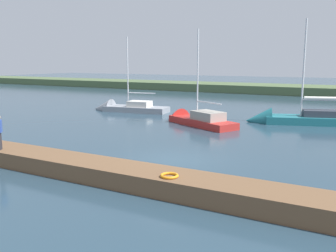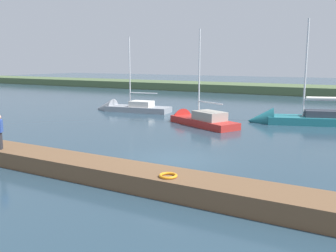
{
  "view_description": "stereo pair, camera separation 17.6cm",
  "coord_description": "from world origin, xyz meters",
  "views": [
    {
      "loc": [
        -8.16,
        15.45,
        4.73
      ],
      "look_at": [
        -0.09,
        0.65,
        1.78
      ],
      "focal_mm": 39.7,
      "sensor_mm": 36.0,
      "label": 1
    },
    {
      "loc": [
        -8.32,
        15.36,
        4.73
      ],
      "look_at": [
        -0.09,
        0.65,
        1.78
      ],
      "focal_mm": 39.7,
      "sensor_mm": 36.0,
      "label": 2
    }
  ],
  "objects": [
    {
      "name": "dock_pier",
      "position": [
        0.0,
        4.02,
        0.35
      ],
      "size": [
        27.05,
        1.8,
        0.7
      ],
      "primitive_type": "cube",
      "color": "brown",
      "rests_on": "ground_plane"
    },
    {
      "name": "life_ring_buoy",
      "position": [
        -2.18,
        4.38,
        0.75
      ],
      "size": [
        0.66,
        0.66,
        0.1
      ],
      "primitive_type": "torus",
      "color": "orange",
      "rests_on": "dock_pier"
    },
    {
      "name": "sailboat_mid_channel",
      "position": [
        12.47,
        -13.44,
        0.17
      ],
      "size": [
        7.75,
        3.05,
        7.85
      ],
      "rotation": [
        0.0,
        0.0,
        0.14
      ],
      "color": "gray",
      "rests_on": "ground_plane"
    },
    {
      "name": "far_shoreline",
      "position": [
        0.0,
        -41.1,
        0.0
      ],
      "size": [
        180.0,
        8.0,
        2.4
      ],
      "primitive_type": "cube",
      "color": "#4C603D",
      "rests_on": "ground_plane"
    },
    {
      "name": "ground_plane",
      "position": [
        0.0,
        0.0,
        0.0
      ],
      "size": [
        200.0,
        200.0,
        0.0
      ],
      "primitive_type": "plane",
      "color": "#263D4C"
    },
    {
      "name": "sailboat_behind_pier",
      "position": [
        -3.13,
        -13.87,
        0.21
      ],
      "size": [
        8.6,
        4.52,
        8.76
      ],
      "rotation": [
        0.0,
        0.0,
        0.3
      ],
      "color": "#1E6B75",
      "rests_on": "ground_plane"
    },
    {
      "name": "sailboat_near_dock",
      "position": [
        3.59,
        -10.13,
        0.17
      ],
      "size": [
        7.3,
        4.91,
        7.92
      ],
      "rotation": [
        0.0,
        0.0,
        -0.47
      ],
      "color": "#B22823",
      "rests_on": "ground_plane"
    }
  ]
}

